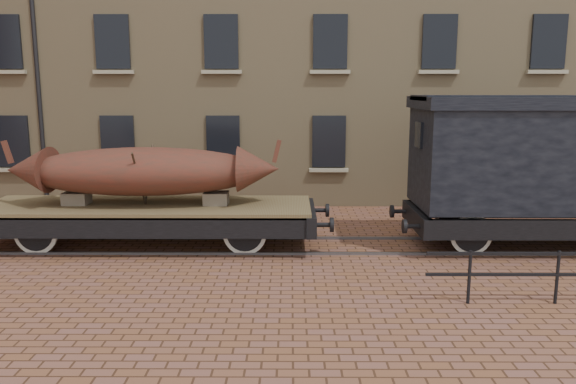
{
  "coord_description": "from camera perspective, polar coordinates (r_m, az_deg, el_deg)",
  "views": [
    {
      "loc": [
        -0.26,
        -13.6,
        3.84
      ],
      "look_at": [
        -0.33,
        0.5,
        1.3
      ],
      "focal_mm": 35.0,
      "sensor_mm": 36.0,
      "label": 1
    }
  ],
  "objects": [
    {
      "name": "rail_track",
      "position": [
        14.13,
        1.34,
        -5.44
      ],
      "size": [
        30.0,
        1.52,
        0.06
      ],
      "color": "#59595E",
      "rests_on": "ground"
    },
    {
      "name": "iron_boat",
      "position": [
        14.2,
        -14.42,
        2.07
      ],
      "size": [
        6.76,
        2.05,
        1.61
      ],
      "color": "maroon",
      "rests_on": "flatcar_wagon"
    },
    {
      "name": "flatcar_wagon",
      "position": [
        14.37,
        -14.13,
        -2.06
      ],
      "size": [
        9.16,
        2.48,
        1.38
      ],
      "color": "brown",
      "rests_on": "ground"
    },
    {
      "name": "goods_van",
      "position": [
        15.04,
        24.86,
        3.57
      ],
      "size": [
        7.24,
        2.64,
        3.74
      ],
      "color": "black",
      "rests_on": "ground"
    },
    {
      "name": "warehouse_cream",
      "position": [
        24.02,
        8.49,
        17.67
      ],
      "size": [
        40.0,
        10.19,
        14.0
      ],
      "color": "tan",
      "rests_on": "ground"
    },
    {
      "name": "ground",
      "position": [
        14.13,
        1.34,
        -5.56
      ],
      "size": [
        90.0,
        90.0,
        0.0
      ],
      "primitive_type": "plane",
      "color": "brown"
    }
  ]
}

